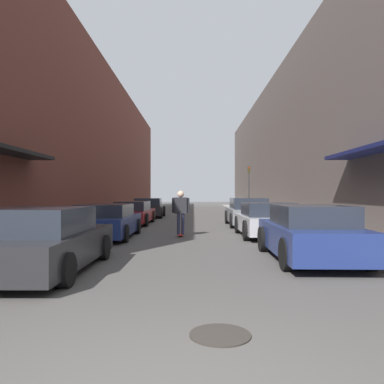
{
  "coord_description": "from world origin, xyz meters",
  "views": [
    {
      "loc": [
        0.16,
        -2.65,
        1.6
      ],
      "look_at": [
        0.09,
        11.35,
        1.68
      ],
      "focal_mm": 35.0,
      "sensor_mm": 36.0,
      "label": 1
    }
  ],
  "objects_px": {
    "parked_car_right_1": "(267,220)",
    "traffic_light": "(249,184)",
    "parked_car_left_1": "(107,221)",
    "parked_car_right_2": "(248,212)",
    "skateboarder": "(181,208)",
    "parked_car_left_2": "(133,213)",
    "manhole_cover": "(220,335)",
    "parked_car_right_0": "(309,233)",
    "parked_car_left_0": "(42,241)",
    "parked_car_left_3": "(149,208)"
  },
  "relations": [
    {
      "from": "parked_car_left_1",
      "to": "manhole_cover",
      "type": "xyz_separation_m",
      "value": [
        3.49,
        -9.41,
        -0.59
      ]
    },
    {
      "from": "parked_car_right_0",
      "to": "parked_car_right_2",
      "type": "distance_m",
      "value": 9.72
    },
    {
      "from": "parked_car_left_3",
      "to": "skateboarder",
      "type": "distance_m",
      "value": 11.83
    },
    {
      "from": "skateboarder",
      "to": "parked_car_left_3",
      "type": "bearing_deg",
      "value": 102.78
    },
    {
      "from": "parked_car_left_0",
      "to": "parked_car_right_2",
      "type": "distance_m",
      "value": 12.55
    },
    {
      "from": "manhole_cover",
      "to": "traffic_light",
      "type": "height_order",
      "value": "traffic_light"
    },
    {
      "from": "parked_car_left_0",
      "to": "parked_car_left_3",
      "type": "bearing_deg",
      "value": 89.92
    },
    {
      "from": "parked_car_left_3",
      "to": "parked_car_right_2",
      "type": "height_order",
      "value": "parked_car_right_2"
    },
    {
      "from": "skateboarder",
      "to": "parked_car_right_0",
      "type": "bearing_deg",
      "value": -56.94
    },
    {
      "from": "parked_car_left_3",
      "to": "skateboarder",
      "type": "height_order",
      "value": "skateboarder"
    },
    {
      "from": "manhole_cover",
      "to": "parked_car_right_2",
      "type": "bearing_deg",
      "value": 80.6
    },
    {
      "from": "parked_car_right_0",
      "to": "traffic_light",
      "type": "height_order",
      "value": "traffic_light"
    },
    {
      "from": "parked_car_left_0",
      "to": "skateboarder",
      "type": "relative_size",
      "value": 2.54
    },
    {
      "from": "parked_car_left_0",
      "to": "traffic_light",
      "type": "distance_m",
      "value": 21.94
    },
    {
      "from": "parked_car_left_1",
      "to": "skateboarder",
      "type": "height_order",
      "value": "skateboarder"
    },
    {
      "from": "traffic_light",
      "to": "skateboarder",
      "type": "bearing_deg",
      "value": -108.24
    },
    {
      "from": "parked_car_left_3",
      "to": "manhole_cover",
      "type": "bearing_deg",
      "value": -80.96
    },
    {
      "from": "parked_car_left_0",
      "to": "manhole_cover",
      "type": "bearing_deg",
      "value": -45.24
    },
    {
      "from": "parked_car_right_0",
      "to": "parked_car_right_2",
      "type": "relative_size",
      "value": 0.98
    },
    {
      "from": "parked_car_left_2",
      "to": "parked_car_right_0",
      "type": "distance_m",
      "value": 12.33
    },
    {
      "from": "parked_car_left_2",
      "to": "skateboarder",
      "type": "distance_m",
      "value": 6.32
    },
    {
      "from": "parked_car_right_0",
      "to": "parked_car_left_3",
      "type": "bearing_deg",
      "value": 109.61
    },
    {
      "from": "parked_car_right_1",
      "to": "traffic_light",
      "type": "bearing_deg",
      "value": 84.31
    },
    {
      "from": "parked_car_right_0",
      "to": "manhole_cover",
      "type": "relative_size",
      "value": 6.15
    },
    {
      "from": "parked_car_left_2",
      "to": "parked_car_left_3",
      "type": "height_order",
      "value": "parked_car_left_3"
    },
    {
      "from": "parked_car_left_0",
      "to": "parked_car_left_3",
      "type": "relative_size",
      "value": 1.09
    },
    {
      "from": "parked_car_left_0",
      "to": "traffic_light",
      "type": "xyz_separation_m",
      "value": [
        7.31,
        20.62,
        1.69
      ]
    },
    {
      "from": "parked_car_left_2",
      "to": "parked_car_right_0",
      "type": "xyz_separation_m",
      "value": [
        6.02,
        -10.76,
        0.06
      ]
    },
    {
      "from": "parked_car_left_3",
      "to": "manhole_cover",
      "type": "distance_m",
      "value": 21.72
    },
    {
      "from": "parked_car_left_2",
      "to": "skateboarder",
      "type": "relative_size",
      "value": 2.79
    },
    {
      "from": "parked_car_left_1",
      "to": "parked_car_left_3",
      "type": "bearing_deg",
      "value": 89.63
    },
    {
      "from": "parked_car_left_1",
      "to": "traffic_light",
      "type": "relative_size",
      "value": 1.24
    },
    {
      "from": "parked_car_right_1",
      "to": "traffic_light",
      "type": "height_order",
      "value": "traffic_light"
    },
    {
      "from": "parked_car_left_1",
      "to": "manhole_cover",
      "type": "bearing_deg",
      "value": -69.66
    },
    {
      "from": "parked_car_left_2",
      "to": "parked_car_right_0",
      "type": "relative_size",
      "value": 1.12
    },
    {
      "from": "parked_car_left_1",
      "to": "skateboarder",
      "type": "relative_size",
      "value": 2.57
    },
    {
      "from": "manhole_cover",
      "to": "parked_car_left_0",
      "type": "bearing_deg",
      "value": 134.76
    },
    {
      "from": "parked_car_right_2",
      "to": "parked_car_left_0",
      "type": "bearing_deg",
      "value": -117.78
    },
    {
      "from": "parked_car_left_0",
      "to": "parked_car_right_2",
      "type": "relative_size",
      "value": 1.0
    },
    {
      "from": "parked_car_left_1",
      "to": "traffic_light",
      "type": "distance_m",
      "value": 16.51
    },
    {
      "from": "parked_car_right_1",
      "to": "parked_car_right_0",
      "type": "bearing_deg",
      "value": -89.34
    },
    {
      "from": "parked_car_left_1",
      "to": "parked_car_right_1",
      "type": "xyz_separation_m",
      "value": [
        5.94,
        0.37,
        0.03
      ]
    },
    {
      "from": "parked_car_right_2",
      "to": "skateboarder",
      "type": "height_order",
      "value": "skateboarder"
    },
    {
      "from": "parked_car_left_2",
      "to": "skateboarder",
      "type": "xyz_separation_m",
      "value": [
        2.71,
        -5.69,
        0.47
      ]
    },
    {
      "from": "parked_car_left_0",
      "to": "parked_car_right_2",
      "type": "xyz_separation_m",
      "value": [
        5.85,
        11.1,
        0.05
      ]
    },
    {
      "from": "parked_car_left_2",
      "to": "parked_car_left_3",
      "type": "distance_m",
      "value": 5.84
    },
    {
      "from": "parked_car_right_1",
      "to": "manhole_cover",
      "type": "distance_m",
      "value": 10.11
    },
    {
      "from": "parked_car_left_1",
      "to": "traffic_light",
      "type": "bearing_deg",
      "value": 63.36
    },
    {
      "from": "parked_car_left_1",
      "to": "parked_car_left_3",
      "type": "xyz_separation_m",
      "value": [
        0.08,
        12.03,
        0.04
      ]
    },
    {
      "from": "parked_car_left_2",
      "to": "parked_car_right_1",
      "type": "height_order",
      "value": "parked_car_right_1"
    }
  ]
}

